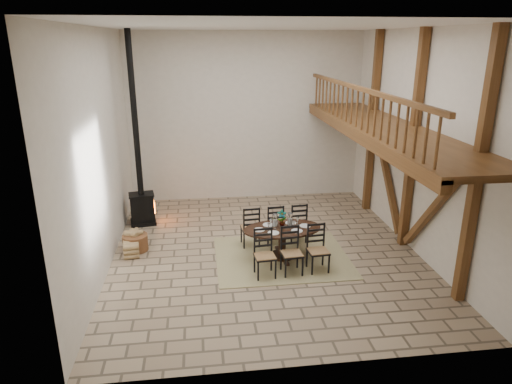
{
  "coord_description": "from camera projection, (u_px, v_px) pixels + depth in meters",
  "views": [
    {
      "loc": [
        -1.46,
        -9.63,
        4.74
      ],
      "look_at": [
        -0.17,
        0.4,
        1.35
      ],
      "focal_mm": 32.0,
      "sensor_mm": 36.0,
      "label": 1
    }
  ],
  "objects": [
    {
      "name": "rug",
      "position": [
        282.0,
        257.0,
        10.45
      ],
      "size": [
        3.0,
        2.5,
        0.02
      ],
      "primitive_type": "cube",
      "color": "tan",
      "rests_on": "ground"
    },
    {
      "name": "wood_stove",
      "position": [
        140.0,
        184.0,
        12.0
      ],
      "size": [
        0.73,
        0.61,
        5.0
      ],
      "rotation": [
        0.0,
        0.0,
        0.16
      ],
      "color": "black",
      "rests_on": "ground"
    },
    {
      "name": "log_stack",
      "position": [
        131.0,
        249.0,
        10.47
      ],
      "size": [
        0.39,
        0.51,
        0.35
      ],
      "rotation": [
        0.0,
        0.0,
        0.12
      ],
      "color": "tan",
      "rests_on": "ground"
    },
    {
      "name": "dining_table",
      "position": [
        282.0,
        242.0,
        10.33
      ],
      "size": [
        1.85,
        2.09,
        1.14
      ],
      "rotation": [
        0.0,
        0.0,
        0.08
      ],
      "color": "black",
      "rests_on": "ground"
    },
    {
      "name": "ground",
      "position": [
        265.0,
        251.0,
        10.74
      ],
      "size": [
        8.0,
        8.0,
        0.0
      ],
      "primitive_type": "plane",
      "color": "#9E8769",
      "rests_on": "ground"
    },
    {
      "name": "log_basket",
      "position": [
        135.0,
        242.0,
        10.75
      ],
      "size": [
        0.59,
        0.59,
        0.48
      ],
      "rotation": [
        0.0,
        0.0,
        0.43
      ],
      "color": "brown",
      "rests_on": "ground"
    },
    {
      "name": "room_shell",
      "position": [
        320.0,
        123.0,
        9.92
      ],
      "size": [
        7.02,
        8.02,
        5.01
      ],
      "color": "beige",
      "rests_on": "ground"
    }
  ]
}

